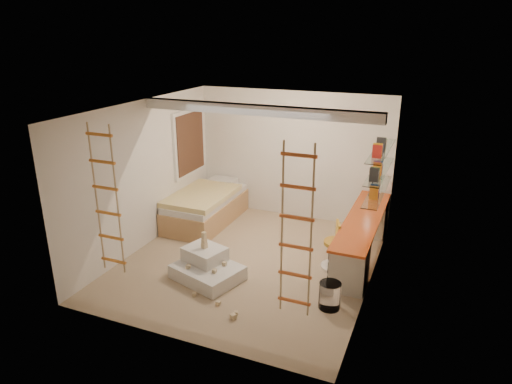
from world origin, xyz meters
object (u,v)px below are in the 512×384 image
at_px(bed, 206,207).
at_px(desk, 362,236).
at_px(swivel_chair, 336,252).
at_px(play_platform, 207,267).

bearing_deg(bed, desk, -6.49).
height_order(swivel_chair, play_platform, swivel_chair).
distance_m(desk, play_platform, 2.67).
height_order(desk, play_platform, desk).
distance_m(desk, bed, 3.22).
bearing_deg(bed, play_platform, -61.46).
bearing_deg(play_platform, swivel_chair, 30.40).
relative_size(desk, swivel_chair, 3.52).
height_order(desk, swivel_chair, swivel_chair).
bearing_deg(desk, play_platform, -143.22).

